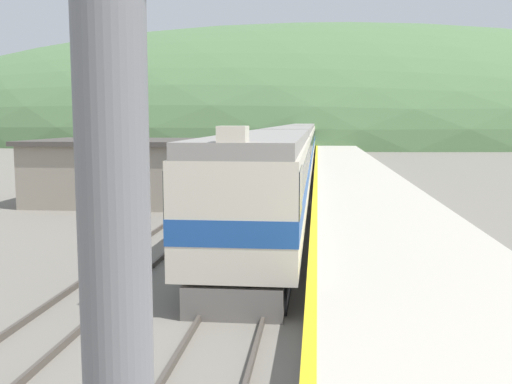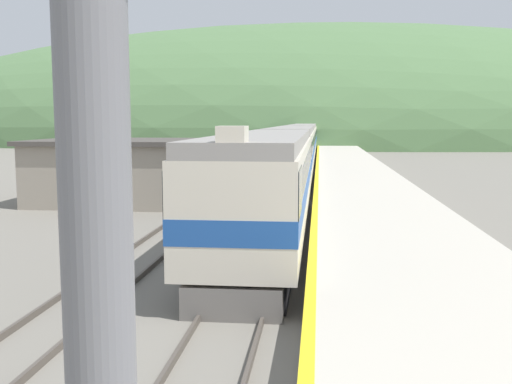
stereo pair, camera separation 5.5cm
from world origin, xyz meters
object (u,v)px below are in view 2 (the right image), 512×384
carriage_fifth (308,134)px  carriage_third (301,142)px  express_train_lead_car (267,182)px  carriage_fourth (306,137)px  carriage_second (292,153)px

carriage_fifth → carriage_third: bearing=-90.0°
express_train_lead_car → carriage_fourth: 61.96m
carriage_third → carriage_fifth: same height
carriage_second → carriage_fourth: bearing=90.0°
carriage_fifth → carriage_second: bearing=-90.0°
carriage_fourth → carriage_second: bearing=-90.0°
carriage_fourth → carriage_fifth: size_ratio=1.00×
express_train_lead_car → carriage_second: 20.68m
carriage_third → carriage_fourth: (0.00, 20.64, 0.00)m
carriage_fourth → carriage_fifth: bearing=90.0°
carriage_fifth → carriage_fourth: bearing=-90.0°
carriage_third → carriage_fifth: 41.28m
carriage_second → express_train_lead_car: bearing=-90.0°
express_train_lead_car → carriage_third: size_ratio=0.98×
carriage_second → carriage_third: same height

